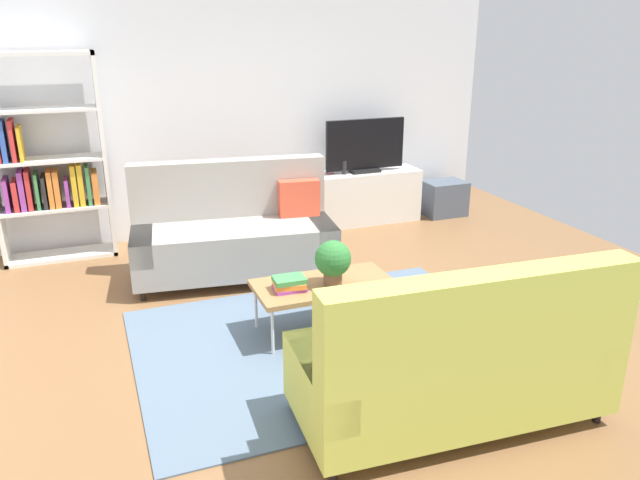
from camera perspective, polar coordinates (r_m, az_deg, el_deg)
ground_plane at (r=5.12m, az=-0.18°, el=-8.03°), size 7.68×7.68×0.00m
wall_far at (r=7.28m, az=-8.25°, el=12.06°), size 6.40×0.12×2.90m
area_rug at (r=4.88m, az=0.69°, el=-9.38°), size 2.90×2.20×0.01m
couch_beige at (r=6.04m, az=-7.89°, el=0.73°), size 1.99×1.07×1.10m
couch_green at (r=3.86m, az=12.21°, el=-10.74°), size 1.95×0.95×1.10m
coffee_table at (r=4.90m, az=0.38°, el=-4.25°), size 1.10×0.56×0.42m
tv_console at (r=7.68m, az=4.00°, el=3.99°), size 1.40×0.44×0.64m
tv at (r=7.52m, az=4.18°, el=8.59°), size 1.00×0.20×0.64m
bookshelf at (r=6.87m, az=-23.84°, el=6.16°), size 1.10×0.36×2.10m
storage_trunk at (r=8.14m, az=11.34°, el=3.80°), size 0.52×0.40×0.44m
potted_plant at (r=4.77m, az=1.20°, el=-1.89°), size 0.28×0.28×0.36m
table_book_0 at (r=4.76m, az=-2.83°, el=-4.46°), size 0.25×0.19×0.03m
table_book_1 at (r=4.75m, az=-2.83°, el=-4.10°), size 0.26×0.21×0.04m
table_book_2 at (r=4.73m, az=-2.84°, el=-3.67°), size 0.25×0.19×0.04m
vase_0 at (r=7.41m, az=-0.19°, el=6.67°), size 0.09×0.09×0.17m
vase_1 at (r=7.47m, az=0.90°, el=6.69°), size 0.09×0.09×0.15m
bottle_0 at (r=7.44m, az=2.24°, el=6.70°), size 0.05×0.05×0.16m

